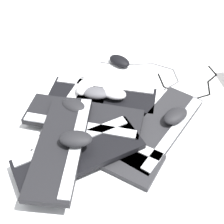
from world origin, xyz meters
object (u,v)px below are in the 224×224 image
object	(u,v)px
mouse_0	(175,116)
keyboard_4	(84,117)
mouse_3	(96,93)
mouse_6	(85,87)
keyboard_1	(101,147)
mouse_4	(113,93)
keyboard_5	(79,154)
mouse_5	(76,139)
mouse_1	(74,106)
keyboard_2	(161,128)
keyboard_0	(75,117)
keyboard_6	(61,144)
mouse_2	(120,61)
keyboard_3	(102,96)

from	to	relation	value
mouse_0	keyboard_4	bearing A→B (deg)	-38.72
mouse_3	mouse_6	bearing A→B (deg)	145.00
keyboard_1	mouse_0	xyz separation A→B (m)	(-0.29, -0.09, 0.04)
keyboard_4	mouse_4	xyz separation A→B (m)	(-0.13, -0.12, 0.01)
keyboard_5	mouse_0	distance (m)	0.39
mouse_5	mouse_6	size ratio (longest dim) A/B	1.00
mouse_1	mouse_3	distance (m)	0.13
keyboard_2	keyboard_4	bearing A→B (deg)	-11.24
keyboard_0	mouse_1	size ratio (longest dim) A/B	4.19
keyboard_1	keyboard_4	bearing A→B (deg)	-65.40
keyboard_6	mouse_3	world-z (taller)	keyboard_6
keyboard_1	mouse_4	size ratio (longest dim) A/B	4.03
mouse_1	keyboard_5	bearing A→B (deg)	130.78
keyboard_5	mouse_1	xyz separation A→B (m)	(0.01, -0.19, 0.04)
keyboard_1	mouse_3	bearing A→B (deg)	-89.86
mouse_2	mouse_4	distance (m)	0.26
keyboard_3	mouse_2	xyz separation A→B (m)	(-0.10, -0.22, 0.01)
keyboard_0	mouse_0	bearing A→B (deg)	169.43
keyboard_2	mouse_4	xyz separation A→B (m)	(0.16, -0.18, 0.04)
keyboard_3	keyboard_0	bearing A→B (deg)	43.13
keyboard_2	keyboard_5	xyz separation A→B (m)	(0.31, 0.11, 0.03)
mouse_0	mouse_6	world-z (taller)	same
mouse_1	keyboard_2	bearing A→B (deg)	-156.15
keyboard_3	mouse_1	distance (m)	0.18
keyboard_6	keyboard_4	bearing A→B (deg)	-118.75
mouse_0	mouse_2	world-z (taller)	mouse_0
keyboard_5	mouse_4	bearing A→B (deg)	-117.72
keyboard_1	mouse_4	xyz separation A→B (m)	(-0.07, -0.24, 0.04)
keyboard_0	keyboard_4	xyz separation A→B (m)	(-0.03, 0.04, 0.03)
mouse_0	keyboard_5	bearing A→B (deg)	-13.26
mouse_4	keyboard_5	bearing A→B (deg)	90.26
mouse_5	mouse_0	bearing A→B (deg)	-153.89
mouse_3	mouse_5	world-z (taller)	mouse_5
keyboard_1	keyboard_4	size ratio (longest dim) A/B	0.95
keyboard_5	keyboard_6	size ratio (longest dim) A/B	1.01
keyboard_2	mouse_4	bearing A→B (deg)	-47.15
keyboard_3	keyboard_5	world-z (taller)	keyboard_5
keyboard_3	keyboard_1	bearing A→B (deg)	84.18
keyboard_1	keyboard_2	size ratio (longest dim) A/B	1.03
mouse_3	keyboard_6	bearing A→B (deg)	-103.77
keyboard_4	keyboard_6	size ratio (longest dim) A/B	1.01
mouse_2	mouse_4	size ratio (longest dim) A/B	1.00
keyboard_1	mouse_2	world-z (taller)	mouse_2
mouse_1	mouse_6	world-z (taller)	mouse_1
mouse_4	mouse_2	bearing A→B (deg)	-75.09
mouse_3	mouse_5	size ratio (longest dim) A/B	1.00
keyboard_3	mouse_4	xyz separation A→B (m)	(-0.04, 0.03, 0.04)
keyboard_6	mouse_0	xyz separation A→B (m)	(-0.42, -0.11, -0.02)
keyboard_6	mouse_5	xyz separation A→B (m)	(-0.05, 0.01, 0.04)
mouse_0	mouse_6	distance (m)	0.39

